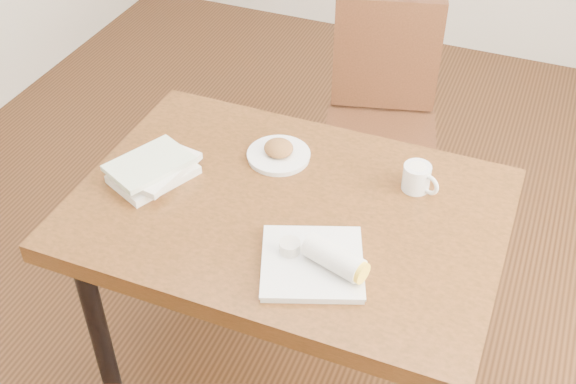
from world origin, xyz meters
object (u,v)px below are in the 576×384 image
at_px(plate_scone, 279,153).
at_px(coffee_mug, 418,177).
at_px(table, 288,227).
at_px(chair_far, 382,111).
at_px(plate_burrito, 319,261).
at_px(book_stack, 154,169).

distance_m(plate_scone, coffee_mug, 0.42).
relative_size(table, chair_far, 1.25).
bearing_deg(chair_far, plate_burrito, -83.35).
bearing_deg(book_stack, plate_scone, 36.79).
xyz_separation_m(chair_far, plate_burrito, (0.12, -1.05, 0.23)).
xyz_separation_m(plate_burrito, book_stack, (-0.57, 0.17, 0.00)).
xyz_separation_m(coffee_mug, plate_burrito, (-0.15, -0.40, -0.02)).
bearing_deg(plate_scone, plate_burrito, -55.11).
bearing_deg(coffee_mug, book_stack, -161.93).
xyz_separation_m(chair_far, plate_scone, (-0.15, -0.66, 0.22)).
bearing_deg(plate_scone, chair_far, 77.21).
relative_size(chair_far, coffee_mug, 8.41).
bearing_deg(chair_far, coffee_mug, -67.15).
distance_m(plate_scone, book_stack, 0.38).
xyz_separation_m(coffee_mug, book_stack, (-0.72, -0.24, -0.01)).
height_order(chair_far, plate_scone, chair_far).
height_order(plate_scone, book_stack, same).
xyz_separation_m(plate_scone, coffee_mug, (0.42, 0.01, 0.02)).
bearing_deg(plate_scone, book_stack, -143.21).
distance_m(chair_far, book_stack, 1.02).
bearing_deg(chair_far, book_stack, -116.96).
bearing_deg(table, coffee_mug, 33.30).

